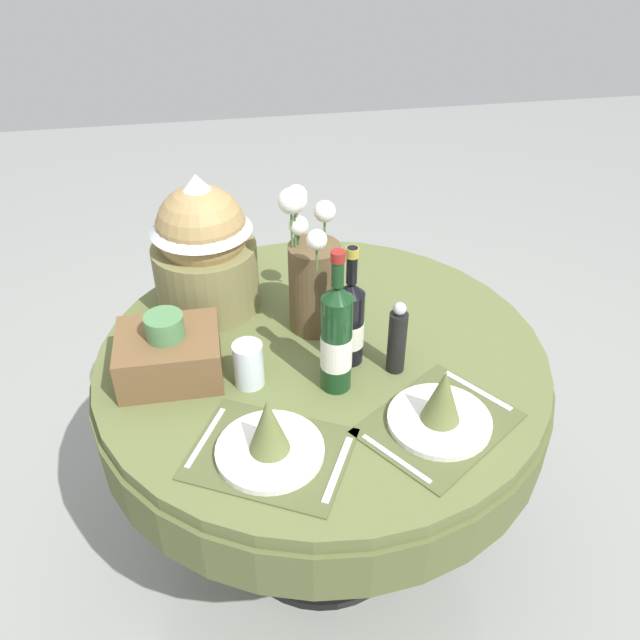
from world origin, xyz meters
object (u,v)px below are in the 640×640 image
Objects in this scene: dining_table at (322,386)px; tumbler_near_left at (249,364)px; place_setting_left at (269,439)px; pepper_mill at (397,339)px; woven_basket_side_left at (169,353)px; place_setting_right at (441,409)px; flower_vase at (311,273)px; wine_bottle_centre at (336,338)px; wine_bottle_left at (350,322)px; gift_tub_back_left at (203,240)px.

tumbler_near_left reaches higher than dining_table.
dining_table is 0.42m from place_setting_left.
pepper_mill is 0.81× the size of woven_basket_side_left.
place_setting_right is 0.50m from flower_vase.
wine_bottle_left is at bearing 60.55° from wine_bottle_centre.
woven_basket_side_left is at bearing 154.97° from place_setting_right.
wine_bottle_left reaches higher than place_setting_right.
gift_tub_back_left reaches higher than pepper_mill.
pepper_mill is at bearing -39.09° from gift_tub_back_left.
place_setting_left is 1.02× the size of flower_vase.
wine_bottle_left is at bearing 120.64° from place_setting_right.
place_setting_right is 0.67m from woven_basket_side_left.
place_setting_left is 0.64m from gift_tub_back_left.
place_setting_left is at bearing -109.82° from flower_vase.
tumbler_near_left is (-0.42, 0.22, 0.01)m from place_setting_right.
pepper_mill is at bearing -30.78° from dining_table.
flower_vase is at bearing 20.95° from woven_basket_side_left.
dining_table is at bearing 3.96° from woven_basket_side_left.
wine_bottle_centre reaches higher than tumbler_near_left.
wine_bottle_centre reaches higher than place_setting_left.
dining_table is at bearing 62.93° from place_setting_left.
place_setting_left is (-0.17, -0.34, 0.17)m from dining_table.
place_setting_left is 3.58× the size of tumbler_near_left.
tumbler_near_left is at bearing 95.66° from place_setting_left.
place_setting_left is 0.29m from wine_bottle_centre.
wine_bottle_left is at bearing 10.67° from tumbler_near_left.
place_setting_right is 2.10× the size of pepper_mill.
wine_bottle_left is at bearing 152.07° from pepper_mill.
place_setting_right is 1.29× the size of wine_bottle_left.
pepper_mill is at bearing -1.19° from tumbler_near_left.
wine_bottle_centre is at bearing -167.24° from pepper_mill.
place_setting_left is 0.98× the size of place_setting_right.
flower_vase is 3.51× the size of tumbler_near_left.
dining_table is at bearing 125.43° from place_setting_right.
tumbler_near_left is at bearing -131.65° from flower_vase.
place_setting_right reaches higher than tumbler_near_left.
woven_basket_side_left is (-0.21, 0.31, 0.02)m from place_setting_left.
wine_bottle_left is at bearing 51.14° from place_setting_left.
place_setting_left is 2.07× the size of pepper_mill.
place_setting_left is 1.04× the size of gift_tub_back_left.
tumbler_near_left is at bearing -169.33° from wine_bottle_left.
flower_vase is (0.16, 0.46, 0.12)m from place_setting_left.
pepper_mill reaches higher than place_setting_right.
flower_vase is (-0.01, 0.12, 0.29)m from dining_table.
woven_basket_side_left is at bearing 124.52° from place_setting_left.
gift_tub_back_left reaches higher than wine_bottle_centre.
woven_basket_side_left is at bearing 177.70° from wine_bottle_left.
place_setting_right is 0.47m from tumbler_near_left.
place_setting_left reaches higher than tumbler_near_left.
dining_table is 10.22× the size of tumbler_near_left.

